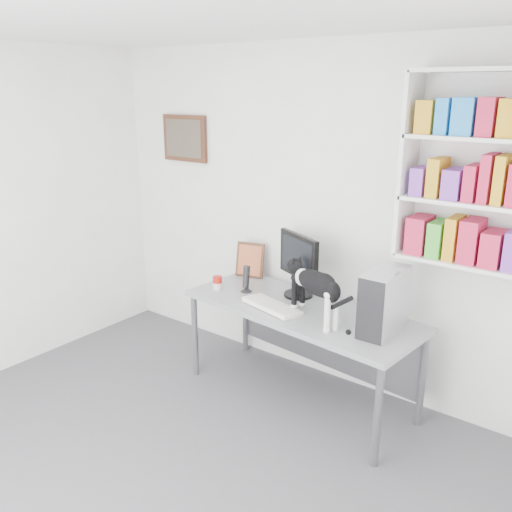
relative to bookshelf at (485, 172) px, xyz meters
The scene contains 11 objects.
room 2.37m from the bookshelf, 127.12° to the right, with size 4.01×4.01×2.70m.
bookshelf is the anchor object (origin of this frame).
wall_art 2.70m from the bookshelf, behind, with size 0.52×0.04×0.42m, color #4A2C18.
desk 1.87m from the bookshelf, 163.99° to the right, with size 1.84×0.71×0.77m, color gray.
monitor 1.52m from the bookshelf, behind, with size 0.48×0.23×0.51m, color black.
keyboard 1.73m from the bookshelf, 160.23° to the right, with size 0.49×0.19×0.04m, color white.
pc_tower 1.03m from the bookshelf, 143.77° to the right, with size 0.19×0.43×0.43m, color silver.
speaker 1.94m from the bookshelf, 169.59° to the right, with size 0.10×0.10×0.22m, color black.
leaning_print 2.08m from the bookshelf, behind, with size 0.25×0.10×0.31m, color #4A2C18.
soup_can 2.17m from the bookshelf, 167.76° to the right, with size 0.08×0.08×0.11m, color #AA150E.
cat 1.35m from the bookshelf, 152.36° to the right, with size 0.63×0.17×0.39m, color black, non-canonical shape.
Camera 1 is at (2.30, -1.67, 2.35)m, focal length 38.00 mm.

